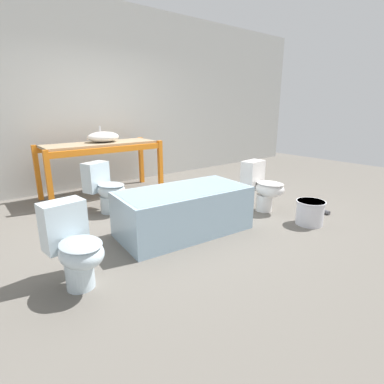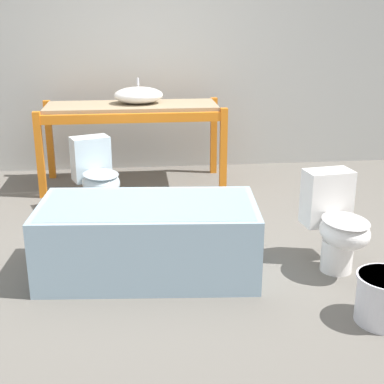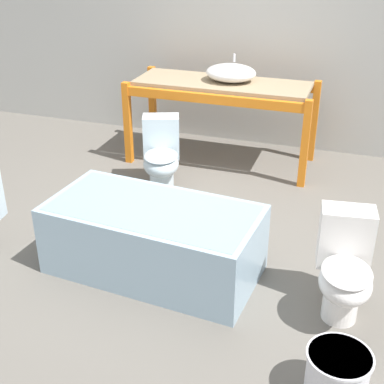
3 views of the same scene
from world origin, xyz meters
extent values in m
plane|color=#666059|center=(0.00, 0.00, 0.00)|extent=(12.00, 12.00, 0.00)
cube|color=orange|center=(-1.15, 1.19, 0.43)|extent=(0.07, 0.07, 0.87)
cube|color=orange|center=(0.68, 1.19, 0.43)|extent=(0.07, 0.07, 0.87)
cube|color=orange|center=(-1.15, 1.87, 0.43)|extent=(0.07, 0.07, 0.87)
cube|color=orange|center=(0.68, 1.87, 0.43)|extent=(0.07, 0.07, 0.87)
cube|color=orange|center=(-0.23, 1.19, 0.79)|extent=(1.83, 0.06, 0.09)
cube|color=orange|center=(-0.23, 1.87, 0.79)|extent=(1.83, 0.06, 0.09)
cube|color=#998466|center=(-0.23, 1.53, 0.85)|extent=(1.76, 0.61, 0.04)
ellipsoid|color=white|center=(-0.16, 1.57, 0.95)|extent=(0.51, 0.43, 0.17)
cylinder|color=silver|center=(-0.16, 1.69, 1.08)|extent=(0.02, 0.02, 0.08)
cube|color=#99B7CC|center=(-0.14, -0.57, 0.26)|extent=(1.57, 0.88, 0.52)
cube|color=#829CAD|center=(-0.14, -0.57, 0.41)|extent=(1.48, 0.79, 0.22)
cylinder|color=white|center=(1.20, -0.68, 0.12)|extent=(0.23, 0.23, 0.24)
ellipsoid|color=white|center=(1.21, -0.76, 0.33)|extent=(0.38, 0.45, 0.22)
ellipsoid|color=beige|center=(1.21, -0.76, 0.41)|extent=(0.36, 0.43, 0.03)
cube|color=white|center=(1.17, -0.47, 0.49)|extent=(0.36, 0.24, 0.41)
cylinder|color=silver|center=(-0.55, 0.62, 0.12)|extent=(0.23, 0.23, 0.24)
ellipsoid|color=silver|center=(-0.52, 0.55, 0.33)|extent=(0.45, 0.50, 0.22)
ellipsoid|color=#9FAFB7|center=(-0.52, 0.55, 0.41)|extent=(0.43, 0.47, 0.03)
cube|color=silver|center=(-0.62, 0.82, 0.49)|extent=(0.39, 0.31, 0.41)
cylinder|color=silver|center=(1.24, -1.37, 0.15)|extent=(0.33, 0.33, 0.30)
cylinder|color=silver|center=(1.24, -1.37, 0.29)|extent=(0.35, 0.35, 0.02)
camera|label=1|loc=(-2.12, -3.19, 1.43)|focal=28.00mm
camera|label=2|loc=(-0.21, -4.04, 1.78)|focal=50.00mm
camera|label=3|loc=(1.17, -3.59, 2.32)|focal=50.00mm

